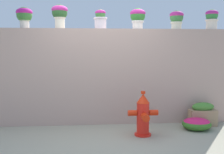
# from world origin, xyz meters

# --- Properties ---
(ground_plane) EXTENTS (24.00, 24.00, 0.00)m
(ground_plane) POSITION_xyz_m (0.00, 0.00, 0.00)
(ground_plane) COLOR gray
(stone_wall) EXTENTS (5.32, 0.37, 1.95)m
(stone_wall) POSITION_xyz_m (0.00, 1.05, 0.98)
(stone_wall) COLOR tan
(stone_wall) RESTS_ON ground
(potted_plant_1) EXTENTS (0.32, 0.32, 0.42)m
(potted_plant_1) POSITION_xyz_m (-1.53, 1.06, 2.22)
(potted_plant_1) COLOR beige
(potted_plant_1) RESTS_ON stone_wall
(potted_plant_2) EXTENTS (0.32, 0.32, 0.48)m
(potted_plant_2) POSITION_xyz_m (-0.83, 1.04, 2.26)
(potted_plant_2) COLOR beige
(potted_plant_2) RESTS_ON stone_wall
(potted_plant_3) EXTENTS (0.28, 0.28, 0.40)m
(potted_plant_3) POSITION_xyz_m (-0.01, 1.04, 2.17)
(potted_plant_3) COLOR silver
(potted_plant_3) RESTS_ON stone_wall
(potted_plant_4) EXTENTS (0.32, 0.32, 0.43)m
(potted_plant_4) POSITION_xyz_m (0.77, 1.08, 2.22)
(potted_plant_4) COLOR silver
(potted_plant_4) RESTS_ON stone_wall
(potted_plant_5) EXTENTS (0.29, 0.29, 0.40)m
(potted_plant_5) POSITION_xyz_m (1.60, 1.09, 2.19)
(potted_plant_5) COLOR beige
(potted_plant_5) RESTS_ON stone_wall
(potted_plant_6) EXTENTS (0.27, 0.27, 0.43)m
(potted_plant_6) POSITION_xyz_m (2.35, 1.06, 2.21)
(potted_plant_6) COLOR beige
(potted_plant_6) RESTS_ON stone_wall
(fire_hydrant) EXTENTS (0.54, 0.44, 0.80)m
(fire_hydrant) POSITION_xyz_m (0.70, 0.10, 0.37)
(fire_hydrant) COLOR red
(fire_hydrant) RESTS_ON ground
(flower_bush_left) EXTENTS (0.56, 0.50, 0.23)m
(flower_bush_left) POSITION_xyz_m (1.81, 0.37, 0.12)
(flower_bush_left) COLOR #356C23
(flower_bush_left) RESTS_ON ground
(planter_box) EXTENTS (0.53, 0.25, 0.48)m
(planter_box) POSITION_xyz_m (2.03, 0.63, 0.23)
(planter_box) COLOR #947758
(planter_box) RESTS_ON ground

